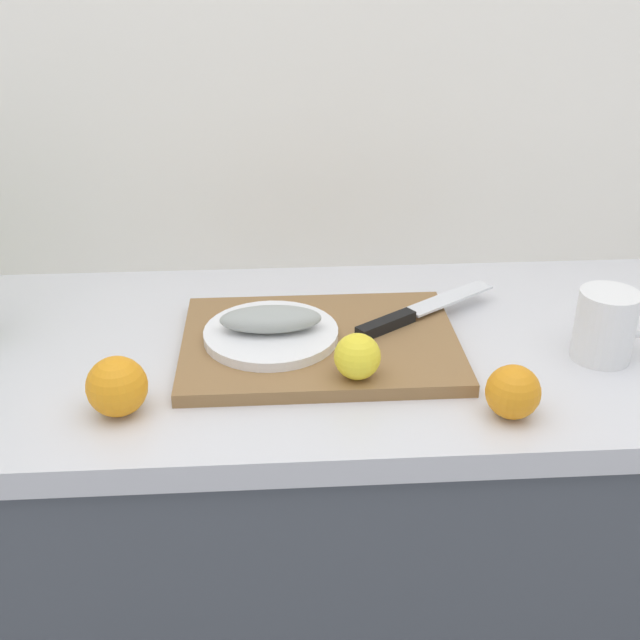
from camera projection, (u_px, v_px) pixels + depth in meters
back_wall at (292, 76)px, 1.34m from camera, size 3.20×0.05×2.50m
kitchen_counter at (305, 559)px, 1.42m from camera, size 2.00×0.60×0.90m
cutting_board at (320, 343)px, 1.19m from camera, size 0.42×0.31×0.02m
white_plate at (271, 334)px, 1.18m from camera, size 0.21×0.21×0.01m
fish_fillet at (271, 319)px, 1.17m from camera, size 0.15×0.07×0.04m
chef_knife at (410, 313)px, 1.24m from camera, size 0.25×0.19×0.02m
lemon_0 at (357, 356)px, 1.07m from camera, size 0.07×0.07×0.07m
coffee_mug_0 at (607, 325)px, 1.15m from camera, size 0.13×0.09×0.11m
orange_1 at (117, 386)px, 1.02m from camera, size 0.08×0.08×0.08m
orange_2 at (513, 392)px, 1.02m from camera, size 0.07×0.07×0.07m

